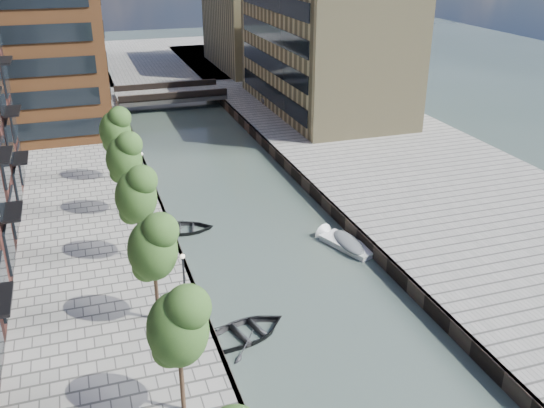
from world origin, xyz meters
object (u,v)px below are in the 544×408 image
tree_2 (178,324)px  tree_6 (115,128)px  tree_4 (136,193)px  tree_3 (152,246)px  motorboat_4 (344,243)px  car (266,97)px  tree_5 (124,156)px  bridge (170,95)px  sloop_1 (246,336)px  sloop_4 (183,231)px

tree_2 → tree_6: (0.00, 28.00, 0.00)m
tree_4 → tree_6: (0.00, 14.00, 0.00)m
tree_3 → tree_4: (0.00, 7.00, 0.00)m
tree_3 → motorboat_4: (13.44, 6.19, -5.12)m
tree_6 → tree_3: bearing=-90.0°
tree_6 → car: (19.14, 20.53, -3.72)m
tree_5 → bridge: bearing=75.6°
tree_6 → car: bearing=47.0°
tree_3 → tree_5: (0.00, 14.00, 0.00)m
sloop_1 → motorboat_4: bearing=-66.0°
tree_3 → tree_6: (0.00, 21.00, 0.00)m
tree_3 → tree_6: size_ratio=1.00×
tree_2 → tree_6: 28.00m
tree_2 → tree_4: (0.00, 14.00, 0.00)m
tree_3 → tree_2: bearing=-90.0°
tree_3 → tree_4: same height
tree_5 → car: 33.74m
tree_2 → sloop_1: (4.26, 5.39, -5.31)m
car → bridge: bearing=156.5°
tree_2 → tree_5: 21.00m
sloop_4 → bridge: bearing=3.4°
sloop_1 → tree_5: bearing=-1.1°
tree_6 → sloop_1: 23.61m
tree_3 → sloop_1: size_ratio=1.25×
tree_5 → motorboat_4: 16.37m
tree_4 → sloop_1: size_ratio=1.25×
bridge → sloop_4: 35.63m
car → sloop_4: bearing=-114.1°
tree_6 → motorboat_4: 20.64m
sloop_4 → motorboat_4: 11.45m
motorboat_4 → tree_4: bearing=176.5°
tree_6 → sloop_1: (4.26, -22.61, -5.31)m
tree_2 → motorboat_4: bearing=44.5°
motorboat_4 → tree_3: bearing=-155.3°
tree_2 → tree_5: (0.00, 21.00, 0.00)m
sloop_1 → motorboat_4: size_ratio=0.99×
tree_4 → tree_3: bearing=-90.0°
tree_6 → tree_2: bearing=-90.0°
bridge → tree_5: 34.30m
car → tree_4: bearing=-115.3°
sloop_4 → tree_2: bearing=-178.8°
bridge → tree_5: tree_5 is taller
tree_6 → sloop_4: bearing=-69.6°
tree_5 → sloop_4: 6.71m
bridge → tree_2: size_ratio=2.18×
tree_4 → motorboat_4: bearing=-3.5°
car → motorboat_4: bearing=-95.5°
tree_4 → tree_5: same height
car → tree_2: bearing=-107.8°
tree_5 → tree_2: bearing=-90.0°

